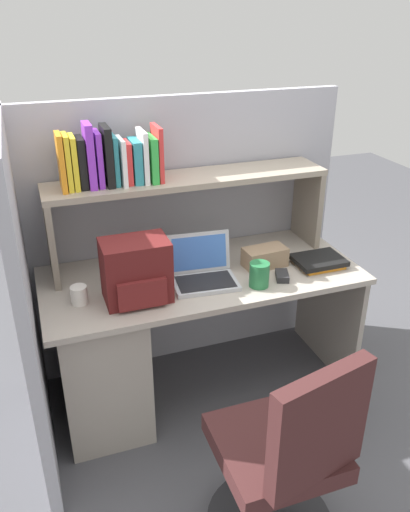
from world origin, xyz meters
The scene contains 14 objects.
ground_plane centered at (0.00, 0.00, 0.00)m, with size 8.00×8.00×0.00m, color #4C4C51.
desk centered at (-0.39, 0.00, 0.40)m, with size 1.60×0.70×0.73m.
cubicle_partition_rear centered at (0.00, 0.38, 0.78)m, with size 1.84×0.05×1.55m, color #9E9EA8.
cubicle_partition_left centered at (-0.85, -0.05, 0.78)m, with size 0.05×1.06×1.55m, color #9E9EA8.
overhead_hutch centered at (0.00, 0.20, 1.08)m, with size 1.44×0.28×0.45m.
reference_books_on_shelf centered at (-0.38, 0.20, 1.30)m, with size 0.48×0.18×0.30m.
laptop centered at (-0.02, -0.07, 0.78)m, with size 0.33×0.28×0.22m.
backpack centered at (-0.36, -0.14, 0.87)m, with size 0.30×0.23×0.29m.
computer_mouse centered at (0.36, -0.19, 0.75)m, with size 0.06×0.10×0.03m, color #262628.
paper_cup centered at (-0.62, -0.09, 0.77)m, with size 0.08×0.08×0.09m, color white.
tissue_box centered at (0.34, -0.03, 0.78)m, with size 0.22×0.12×0.10m, color #9E7F60.
snack_canister centered at (0.22, -0.21, 0.79)m, with size 0.10×0.10×0.12m, color #26723F.
desk_book_stack centered at (0.60, -0.12, 0.75)m, with size 0.25×0.20×0.04m.
office_chair centered at (-0.01, -0.97, 0.39)m, with size 0.52×0.53×0.93m.
Camera 1 is at (-0.76, -2.19, 1.96)m, focal length 36.37 mm.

